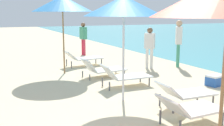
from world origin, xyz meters
TOP-DOWN VIEW (x-y plane):
  - lounger_nearest_shoreside at (1.01, 1.00)m, footprint 1.23×0.69m
  - umbrella_second at (0.55, 2.79)m, footprint 1.80×1.80m
  - lounger_second_shoreside at (1.18, 3.93)m, footprint 1.42×0.65m
  - lounger_second_inland at (1.59, 1.85)m, footprint 1.30×0.66m
  - umbrella_farthest at (0.09, 6.29)m, footprint 2.00×2.00m
  - lounger_farthest_shoreside at (1.11, 7.33)m, footprint 1.56×0.74m
  - lounger_farthest_inland at (1.07, 5.28)m, footprint 1.44×0.76m
  - person_walking_near at (3.17, 5.78)m, footprint 0.41×0.41m
  - person_walking_mid at (4.34, 5.61)m, footprint 0.38×0.42m
  - person_walking_far at (2.05, 9.98)m, footprint 0.28×0.39m
  - cooler_box at (3.56, 2.92)m, footprint 0.56×0.44m

SIDE VIEW (x-z plane):
  - cooler_box at x=3.56m, z-range 0.00..0.30m
  - lounger_farthest_inland at x=1.07m, z-range -0.04..0.58m
  - lounger_second_shoreside at x=1.18m, z-range -0.01..0.64m
  - lounger_second_inland at x=1.59m, z-range 0.03..0.61m
  - lounger_nearest_shoreside at x=1.01m, z-range 0.03..0.62m
  - lounger_farthest_shoreside at x=1.11m, z-range 0.02..0.64m
  - person_walking_near at x=3.17m, z-range 0.15..1.67m
  - person_walking_far at x=2.05m, z-range 0.16..1.75m
  - person_walking_mid at x=4.34m, z-range 0.20..1.97m
  - umbrella_second at x=0.55m, z-range 0.95..3.41m
  - umbrella_farthest at x=0.09m, z-range 1.00..3.66m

